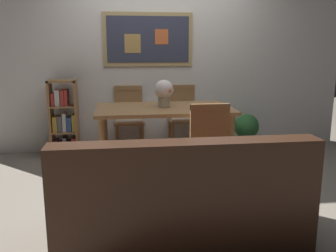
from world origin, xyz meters
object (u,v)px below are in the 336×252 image
(bookshelf, at_px, (64,122))
(flower_vase, at_px, (164,92))
(dining_chair_far_left, at_px, (129,114))
(dining_chair_near_right, at_px, (207,139))
(dining_table, at_px, (164,115))
(dining_chair_far_right, at_px, (182,112))
(tv_remote, at_px, (197,106))
(leather_couch, at_px, (179,202))
(potted_ivy, at_px, (246,131))

(bookshelf, relative_size, flower_vase, 3.20)
(dining_chair_far_left, xyz_separation_m, bookshelf, (-0.85, -0.11, -0.08))
(dining_chair_near_right, bearing_deg, dining_chair_far_left, 115.35)
(dining_table, distance_m, dining_chair_far_left, 0.85)
(dining_chair_far_right, bearing_deg, tv_remote, -87.72)
(dining_table, relative_size, tv_remote, 10.82)
(dining_chair_near_right, bearing_deg, flower_vase, 111.60)
(dining_table, bearing_deg, bookshelf, 152.95)
(dining_table, distance_m, dining_chair_near_right, 0.87)
(dining_table, height_order, dining_chair_near_right, dining_chair_near_right)
(dining_chair_near_right, distance_m, bookshelf, 2.13)
(dining_table, relative_size, flower_vase, 4.98)
(leather_couch, relative_size, potted_ivy, 3.16)
(dining_chair_near_right, relative_size, leather_couch, 0.51)
(bookshelf, bearing_deg, tv_remote, -22.87)
(dining_chair_far_right, bearing_deg, bookshelf, -175.01)
(dining_table, height_order, leather_couch, leather_couch)
(dining_table, xyz_separation_m, dining_chair_far_right, (0.35, 0.78, -0.11))
(leather_couch, xyz_separation_m, flower_vase, (0.10, 1.77, 0.61))
(dining_chair_near_right, relative_size, dining_chair_far_right, 1.00)
(dining_chair_far_left, height_order, potted_ivy, dining_chair_far_left)
(dining_chair_far_right, bearing_deg, dining_chair_near_right, -90.70)
(leather_couch, bearing_deg, tv_remote, 74.02)
(dining_chair_far_right, bearing_deg, dining_table, -114.40)
(dining_chair_near_right, bearing_deg, leather_couch, -114.52)
(dining_table, xyz_separation_m, leather_couch, (-0.10, -1.73, -0.34))
(tv_remote, bearing_deg, potted_ivy, 36.28)
(bookshelf, bearing_deg, dining_chair_near_right, -42.12)
(dining_table, relative_size, leather_couch, 0.88)
(dining_chair_far_left, relative_size, leather_couch, 0.51)
(dining_chair_far_left, bearing_deg, leather_couch, -83.13)
(dining_chair_far_left, height_order, flower_vase, flower_vase)
(dining_chair_far_left, bearing_deg, flower_vase, -60.58)
(leather_couch, height_order, bookshelf, bookshelf)
(dining_chair_near_right, bearing_deg, bookshelf, 137.88)
(dining_chair_near_right, distance_m, tv_remote, 0.77)
(dining_chair_far_right, height_order, bookshelf, bookshelf)
(tv_remote, bearing_deg, leather_couch, -105.98)
(potted_ivy, relative_size, flower_vase, 1.79)
(dining_chair_near_right, relative_size, potted_ivy, 1.60)
(dining_chair_far_right, xyz_separation_m, leather_couch, (-0.45, -2.51, -0.23))
(potted_ivy, bearing_deg, tv_remote, -143.72)
(leather_couch, height_order, flower_vase, flower_vase)
(leather_couch, distance_m, bookshelf, 2.64)
(dining_chair_far_left, relative_size, flower_vase, 2.86)
(bookshelf, distance_m, flower_vase, 1.47)
(dining_table, height_order, flower_vase, flower_vase)
(dining_chair_near_right, bearing_deg, potted_ivy, 56.65)
(leather_couch, bearing_deg, dining_chair_far_right, 79.87)
(dining_chair_near_right, bearing_deg, tv_remote, 85.98)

